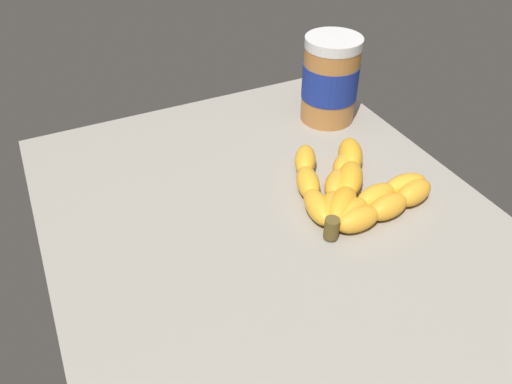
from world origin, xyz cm
name	(u,v)px	position (x,y,z in cm)	size (l,w,h in cm)	color
ground_plane	(280,236)	(0.00, 0.00, -1.62)	(76.87, 60.34, 3.24)	gray
banana_bunch	(351,189)	(-1.25, 12.01, 1.72)	(20.74, 19.74, 3.80)	gold
peanut_butter_jar	(330,80)	(-22.50, 21.25, 7.50)	(9.72, 9.72, 15.07)	#B27238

